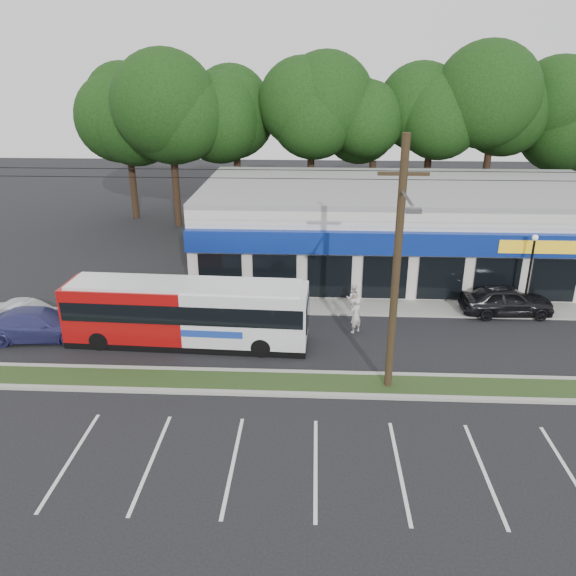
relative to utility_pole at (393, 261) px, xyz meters
The scene contains 15 objects.
ground 6.18m from the utility_pole, 161.89° to the right, with size 120.00×120.00×0.00m, color black.
grass_strip 6.06m from the utility_pole, behind, with size 40.00×1.60×0.12m, color #1E3616.
curb_south 6.10m from the utility_pole, 164.67° to the right, with size 40.00×0.25×0.14m, color #9E9E93.
curb_north 6.12m from the utility_pole, 161.93° to the left, with size 40.00×0.25×0.14m, color #9E9E93.
sidewalk 9.93m from the utility_pole, 74.97° to the left, with size 32.00×2.20×0.10m, color #9E9E93.
strip_mall 15.47m from the utility_pole, 79.90° to the left, with size 25.00×12.55×5.30m.
utility_pole is the anchor object (origin of this frame).
lamp_post 11.67m from the utility_pole, 43.95° to the left, with size 0.30×0.30×4.25m.
tree_line 25.28m from the utility_pole, 87.33° to the left, with size 46.76×6.76×11.83m.
metrobus 10.15m from the utility_pole, 157.66° to the left, with size 11.23×2.81×3.00m.
car_dark 11.38m from the utility_pole, 46.72° to the left, with size 1.87×4.65×1.58m, color black.
car_silver 18.10m from the utility_pole, 164.60° to the left, with size 1.46×4.17×1.37m, color #A7A9AF.
car_blue 16.91m from the utility_pole, 166.88° to the left, with size 2.08×5.11×1.48m, color navy.
pedestrian_a 6.85m from the utility_pole, 99.31° to the left, with size 0.65×0.43×1.78m, color beige.
pedestrian_b 8.93m from the utility_pole, 96.07° to the left, with size 0.72×0.56×1.49m, color silver.
Camera 1 is at (-0.08, -18.81, 12.09)m, focal length 35.00 mm.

